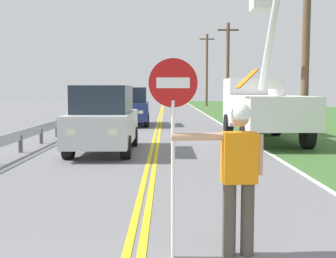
{
  "coord_description": "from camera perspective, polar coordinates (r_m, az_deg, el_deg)",
  "views": [
    {
      "loc": [
        0.38,
        -1.79,
        1.97
      ],
      "look_at": [
        0.43,
        6.74,
        1.2
      ],
      "focal_mm": 46.42,
      "sensor_mm": 36.0,
      "label": 1
    }
  ],
  "objects": [
    {
      "name": "utility_bucket_truck",
      "position": [
        17.36,
        12.13,
        3.25
      ],
      "size": [
        2.7,
        6.82,
        5.83
      ],
      "color": "white",
      "rests_on": "ground"
    },
    {
      "name": "centerline_yellow_left",
      "position": [
        21.88,
        -1.54,
        0.01
      ],
      "size": [
        0.11,
        110.0,
        0.01
      ],
      "primitive_type": "cube",
      "color": "yellow",
      "rests_on": "ground"
    },
    {
      "name": "stop_sign_paddle",
      "position": [
        4.97,
        0.67,
        2.14
      ],
      "size": [
        0.56,
        0.04,
        2.33
      ],
      "color": "silver",
      "rests_on": "ground"
    },
    {
      "name": "oncoming_suv_nearest",
      "position": [
        13.88,
        -8.42,
        1.35
      ],
      "size": [
        1.92,
        4.61,
        2.1
      ],
      "color": "silver",
      "rests_on": "ground"
    },
    {
      "name": "edge_line_left",
      "position": [
        22.24,
        -10.62,
        0.0
      ],
      "size": [
        0.12,
        110.0,
        0.01
      ],
      "primitive_type": "cube",
      "color": "silver",
      "rests_on": "ground"
    },
    {
      "name": "utility_pole_near",
      "position": [
        16.7,
        17.72,
        12.91
      ],
      "size": [
        1.8,
        0.28,
        8.22
      ],
      "color": "brown",
      "rests_on": "ground"
    },
    {
      "name": "utility_pole_mid",
      "position": [
        38.15,
        7.85,
        8.19
      ],
      "size": [
        1.8,
        0.28,
        7.68
      ],
      "color": "brown",
      "rests_on": "ground"
    },
    {
      "name": "guardrail_left_shoulder",
      "position": [
        17.69,
        -15.31,
        0.27
      ],
      "size": [
        0.1,
        32.0,
        0.71
      ],
      "color": "#9EA0A3",
      "rests_on": "ground"
    },
    {
      "name": "edge_line_right",
      "position": [
        22.11,
        8.07,
        0.01
      ],
      "size": [
        0.12,
        110.0,
        0.01
      ],
      "primitive_type": "cube",
      "color": "silver",
      "rests_on": "ground"
    },
    {
      "name": "flagger_worker",
      "position": [
        5.18,
        9.19,
        -5.18
      ],
      "size": [
        1.09,
        0.27,
        1.83
      ],
      "color": "#474238",
      "rests_on": "ground"
    },
    {
      "name": "oncoming_suv_second",
      "position": [
        24.33,
        -4.78,
        3.0
      ],
      "size": [
        2.03,
        4.66,
        2.1
      ],
      "color": "navy",
      "rests_on": "ground"
    },
    {
      "name": "centerline_yellow_right",
      "position": [
        21.88,
        -1.07,
        0.01
      ],
      "size": [
        0.11,
        110.0,
        0.01
      ],
      "primitive_type": "cube",
      "color": "yellow",
      "rests_on": "ground"
    },
    {
      "name": "utility_pole_far",
      "position": [
        52.85,
        5.12,
        7.88
      ],
      "size": [
        1.8,
        0.28,
        8.62
      ],
      "color": "brown",
      "rests_on": "ground"
    }
  ]
}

